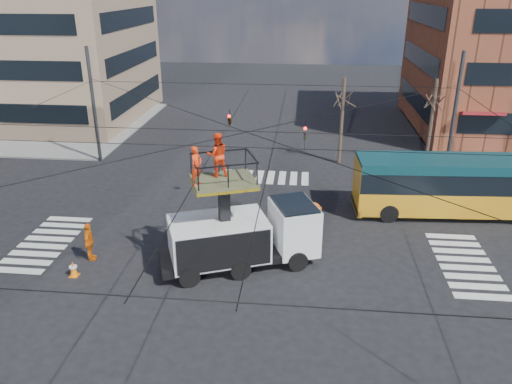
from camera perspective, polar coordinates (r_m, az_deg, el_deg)
The scene contains 11 objects.
ground at distance 23.80m, azimuth -0.98°, elevation -6.94°, with size 120.00×120.00×0.00m, color black.
sidewalk_nw at distance 49.12m, azimuth -23.19°, elevation 7.11°, with size 18.00×18.00×0.12m, color slate.
crosswalks at distance 23.80m, azimuth -0.98°, elevation -6.92°, with size 22.40×22.40×0.02m, color silver, non-canonical shape.
overhead_network at distance 22.38m, azimuth -1.12°, elevation 3.16°, with size 24.24×24.24×8.00m.
tree_a at distance 34.86m, azimuth 9.95°, elevation 10.57°, with size 2.00×2.00×6.00m.
tree_b at distance 35.80m, azimuth 19.70°, elevation 9.91°, with size 2.00×2.00×6.00m.
utility_truck at distance 21.98m, azimuth -1.56°, elevation -3.68°, with size 7.36×4.67×6.10m.
city_bus at distance 29.08m, azimuth 22.09°, elevation 0.76°, with size 11.10×3.20×3.20m.
traffic_cone at distance 23.27m, azimuth -20.15°, elevation -8.24°, with size 0.36×0.36×0.70m, color orange.
worker_ground at distance 24.06m, azimuth -18.52°, elevation -5.42°, with size 1.07×0.44×1.82m, color orange.
flagger at distance 24.52m, azimuth 6.59°, elevation -3.46°, with size 1.32×0.76×2.05m, color #DC520D.
Camera 1 is at (2.47, -20.53, 11.79)m, focal length 35.00 mm.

